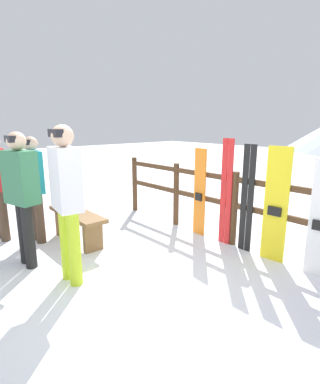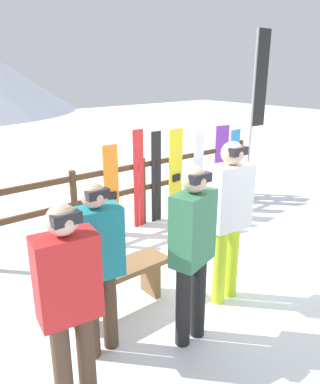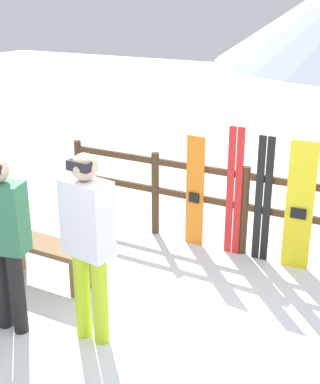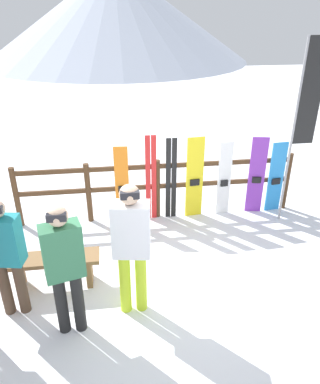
{
  "view_description": "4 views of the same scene",
  "coord_description": "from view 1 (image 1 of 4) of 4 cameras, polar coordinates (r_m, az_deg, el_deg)",
  "views": [
    {
      "loc": [
        2.5,
        -1.75,
        1.84
      ],
      "look_at": [
        -0.78,
        1.17,
        0.82
      ],
      "focal_mm": 28.0,
      "sensor_mm": 36.0,
      "label": 1
    },
    {
      "loc": [
        -3.54,
        -2.77,
        2.52
      ],
      "look_at": [
        -0.3,
        1.17,
        0.83
      ],
      "focal_mm": 35.0,
      "sensor_mm": 36.0,
      "label": 2
    },
    {
      "loc": [
        1.99,
        -3.82,
        3.08
      ],
      "look_at": [
        -0.66,
        1.03,
        1.01
      ],
      "focal_mm": 50.0,
      "sensor_mm": 36.0,
      "label": 3
    },
    {
      "loc": [
        -0.77,
        -4.12,
        3.63
      ],
      "look_at": [
        -0.09,
        0.97,
        1.03
      ],
      "focal_mm": 35.0,
      "sensor_mm": 36.0,
      "label": 4
    }
  ],
  "objects": [
    {
      "name": "bench",
      "position": [
        4.87,
        -15.5,
        -5.17
      ],
      "size": [
        1.28,
        0.36,
        0.49
      ],
      "color": "brown",
      "rests_on": "ground"
    },
    {
      "name": "snowboard_yellow",
      "position": [
        4.24,
        21.19,
        -2.42
      ],
      "size": [
        0.32,
        0.08,
        1.55
      ],
      "color": "yellow",
      "rests_on": "ground"
    },
    {
      "name": "person_white",
      "position": [
        3.5,
        -17.38,
        -0.35
      ],
      "size": [
        0.49,
        0.31,
        1.82
      ],
      "color": "#B7D826",
      "rests_on": "ground"
    },
    {
      "name": "snowboard_orange",
      "position": [
        4.97,
        7.56,
        -0.11
      ],
      "size": [
        0.25,
        0.07,
        1.44
      ],
      "color": "orange",
      "rests_on": "ground"
    },
    {
      "name": "snowboard_white",
      "position": [
        4.05,
        28.17,
        -4.66
      ],
      "size": [
        0.25,
        0.07,
        1.44
      ],
      "color": "white",
      "rests_on": "ground"
    },
    {
      "name": "ski_pair_red",
      "position": [
        4.64,
        12.49,
        -0.08
      ],
      "size": [
        0.19,
        0.02,
        1.62
      ],
      "color": "red",
      "rests_on": "ground"
    },
    {
      "name": "fence",
      "position": [
        4.65,
        14.02,
        -1.89
      ],
      "size": [
        5.1,
        0.1,
        1.14
      ],
      "color": "#4C331E",
      "rests_on": "ground"
    },
    {
      "name": "person_teal",
      "position": [
        4.97,
        -22.89,
        1.71
      ],
      "size": [
        0.47,
        0.31,
        1.64
      ],
      "color": "#4C3828",
      "rests_on": "ground"
    },
    {
      "name": "person_plaid_green",
      "position": [
        4.14,
        -24.88,
        0.29
      ],
      "size": [
        0.49,
        0.35,
        1.74
      ],
      "color": "black",
      "rests_on": "ground"
    },
    {
      "name": "ground_plane",
      "position": [
        3.57,
        -6.06,
        -18.09
      ],
      "size": [
        40.0,
        40.0,
        0.0
      ],
      "primitive_type": "plane",
      "color": "white"
    },
    {
      "name": "ski_pair_black",
      "position": [
        4.45,
        16.28,
        -1.29
      ],
      "size": [
        0.19,
        0.02,
        1.56
      ],
      "color": "black",
      "rests_on": "ground"
    }
  ]
}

